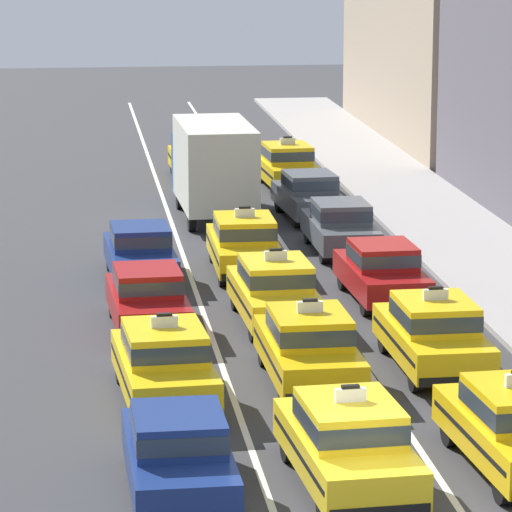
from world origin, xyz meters
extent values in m
cube|color=silver|center=(-1.60, 20.00, 0.00)|extent=(0.14, 80.00, 0.01)
cube|color=silver|center=(1.60, 20.00, 0.00)|extent=(0.14, 80.00, 0.01)
cylinder|color=black|center=(-3.90, 3.31, 0.32)|extent=(0.25, 0.64, 0.64)
cylinder|color=black|center=(-2.46, 3.33, 0.32)|extent=(0.25, 0.64, 0.64)
cylinder|color=black|center=(-3.86, 0.47, 0.32)|extent=(0.25, 0.64, 0.64)
cylinder|color=black|center=(-2.42, 0.50, 0.32)|extent=(0.25, 0.64, 0.64)
cube|color=navy|center=(-3.16, 1.90, 0.65)|extent=(1.83, 4.33, 0.66)
cube|color=navy|center=(-3.16, 1.80, 1.28)|extent=(1.59, 1.92, 0.60)
cube|color=#2D3842|center=(-3.16, 1.80, 1.28)|extent=(1.61, 1.94, 0.33)
cylinder|color=black|center=(-3.90, 8.84, 0.32)|extent=(0.28, 0.65, 0.64)
cylinder|color=black|center=(-2.42, 8.93, 0.32)|extent=(0.28, 0.65, 0.64)
cylinder|color=black|center=(-3.70, 5.79, 0.32)|extent=(0.28, 0.65, 0.64)
cylinder|color=black|center=(-2.23, 5.88, 0.32)|extent=(0.28, 0.65, 0.64)
cube|color=yellow|center=(-3.06, 7.36, 0.67)|extent=(2.08, 4.61, 0.70)
cube|color=black|center=(-3.06, 7.36, 0.72)|extent=(2.08, 4.25, 0.10)
cube|color=yellow|center=(-3.05, 7.21, 1.34)|extent=(1.73, 2.20, 0.64)
cube|color=#2D3842|center=(-3.05, 7.21, 1.34)|extent=(1.75, 2.22, 0.35)
cube|color=white|center=(-3.05, 7.21, 1.78)|extent=(0.57, 0.16, 0.24)
cube|color=black|center=(-3.05, 7.21, 1.93)|extent=(0.33, 0.13, 0.06)
cube|color=black|center=(-3.20, 9.57, 0.42)|extent=(1.72, 0.25, 0.20)
cube|color=black|center=(-2.92, 5.16, 0.42)|extent=(1.72, 0.25, 0.20)
cylinder|color=black|center=(-3.88, 14.51, 0.32)|extent=(0.27, 0.65, 0.64)
cylinder|color=black|center=(-2.44, 14.57, 0.32)|extent=(0.27, 0.65, 0.64)
cylinder|color=black|center=(-3.75, 11.67, 0.32)|extent=(0.27, 0.65, 0.64)
cylinder|color=black|center=(-2.31, 11.74, 0.32)|extent=(0.27, 0.65, 0.64)
cube|color=maroon|center=(-3.10, 13.12, 0.65)|extent=(1.95, 4.37, 0.66)
cube|color=maroon|center=(-3.09, 13.02, 1.28)|extent=(1.64, 1.97, 0.60)
cube|color=#2D3842|center=(-3.09, 13.02, 1.28)|extent=(1.66, 1.99, 0.33)
cylinder|color=black|center=(-3.80, 19.83, 0.32)|extent=(0.27, 0.65, 0.64)
cylinder|color=black|center=(-2.36, 19.89, 0.32)|extent=(0.27, 0.65, 0.64)
cylinder|color=black|center=(-3.68, 16.99, 0.32)|extent=(0.27, 0.65, 0.64)
cylinder|color=black|center=(-2.24, 17.05, 0.32)|extent=(0.27, 0.65, 0.64)
cube|color=navy|center=(-3.02, 18.44, 0.65)|extent=(1.94, 4.37, 0.66)
cube|color=navy|center=(-3.01, 18.34, 1.28)|extent=(1.64, 1.96, 0.60)
cube|color=#2D3842|center=(-3.01, 18.34, 1.28)|extent=(1.66, 1.98, 0.33)
cylinder|color=black|center=(-0.98, 3.47, 0.32)|extent=(0.28, 0.65, 0.64)
cylinder|color=black|center=(0.50, 3.56, 0.32)|extent=(0.28, 0.65, 0.64)
cylinder|color=black|center=(-0.78, 0.41, 0.32)|extent=(0.28, 0.65, 0.64)
cylinder|color=black|center=(0.69, 0.51, 0.32)|extent=(0.28, 0.65, 0.64)
cube|color=yellow|center=(-0.14, 1.99, 0.67)|extent=(2.09, 4.61, 0.70)
cube|color=black|center=(-0.14, 1.99, 0.72)|extent=(2.08, 4.25, 0.10)
cube|color=yellow|center=(-0.13, 1.84, 1.34)|extent=(1.73, 2.20, 0.64)
cube|color=#2D3842|center=(-0.13, 1.84, 1.34)|extent=(1.75, 2.22, 0.35)
cube|color=white|center=(-0.13, 1.84, 1.78)|extent=(0.57, 0.16, 0.24)
cube|color=black|center=(-0.13, 1.84, 1.93)|extent=(0.33, 0.13, 0.06)
cube|color=black|center=(-0.28, 4.19, 0.42)|extent=(1.72, 0.25, 0.20)
cube|color=black|center=(0.00, -0.22, 0.42)|extent=(1.72, 0.25, 0.20)
cylinder|color=black|center=(-0.64, 9.73, 0.32)|extent=(0.25, 0.64, 0.64)
cylinder|color=black|center=(0.84, 9.76, 0.32)|extent=(0.25, 0.64, 0.64)
cylinder|color=black|center=(-0.59, 6.67, 0.32)|extent=(0.25, 0.64, 0.64)
cylinder|color=black|center=(0.89, 6.70, 0.32)|extent=(0.25, 0.64, 0.64)
cube|color=yellow|center=(0.13, 8.22, 0.67)|extent=(1.87, 4.53, 0.70)
cube|color=black|center=(0.13, 8.22, 0.72)|extent=(1.88, 4.17, 0.10)
cube|color=yellow|center=(0.13, 8.07, 1.34)|extent=(1.63, 2.12, 0.64)
cube|color=#2D3842|center=(0.13, 8.07, 1.34)|extent=(1.65, 2.14, 0.35)
cube|color=white|center=(0.13, 8.07, 1.78)|extent=(0.56, 0.13, 0.24)
cube|color=black|center=(0.13, 8.07, 1.93)|extent=(0.32, 0.11, 0.06)
cube|color=black|center=(0.09, 10.43, 0.42)|extent=(1.71, 0.17, 0.20)
cube|color=black|center=(0.16, 6.01, 0.42)|extent=(1.71, 0.17, 0.20)
cylinder|color=black|center=(-0.72, 14.86, 0.32)|extent=(0.26, 0.65, 0.64)
cylinder|color=black|center=(0.76, 14.91, 0.32)|extent=(0.26, 0.65, 0.64)
cylinder|color=black|center=(-0.61, 11.80, 0.32)|extent=(0.26, 0.65, 0.64)
cylinder|color=black|center=(0.86, 11.85, 0.32)|extent=(0.26, 0.65, 0.64)
cube|color=yellow|center=(0.07, 13.36, 0.67)|extent=(1.95, 4.56, 0.70)
cube|color=black|center=(0.07, 13.36, 0.72)|extent=(1.96, 4.20, 0.10)
cube|color=yellow|center=(0.08, 13.21, 1.34)|extent=(1.67, 2.15, 0.64)
cube|color=#2D3842|center=(0.08, 13.21, 1.34)|extent=(1.69, 2.17, 0.35)
cube|color=white|center=(0.08, 13.21, 1.78)|extent=(0.56, 0.14, 0.24)
cube|color=black|center=(0.08, 13.21, 1.93)|extent=(0.32, 0.12, 0.06)
cube|color=black|center=(0.00, 15.57, 0.42)|extent=(1.71, 0.20, 0.20)
cube|color=black|center=(0.15, 11.15, 0.42)|extent=(1.71, 0.20, 0.20)
cylinder|color=black|center=(-0.77, 20.53, 0.32)|extent=(0.25, 0.64, 0.64)
cylinder|color=black|center=(0.71, 20.52, 0.32)|extent=(0.25, 0.64, 0.64)
cylinder|color=black|center=(-0.80, 17.47, 0.32)|extent=(0.25, 0.64, 0.64)
cylinder|color=black|center=(0.68, 17.46, 0.32)|extent=(0.25, 0.64, 0.64)
cube|color=yellow|center=(-0.04, 19.00, 0.67)|extent=(1.84, 4.52, 0.70)
cube|color=black|center=(-0.04, 19.00, 0.72)|extent=(1.86, 4.16, 0.10)
cube|color=yellow|center=(-0.04, 18.85, 1.34)|extent=(1.62, 2.12, 0.64)
cube|color=#2D3842|center=(-0.04, 18.85, 1.34)|extent=(1.64, 2.14, 0.35)
cube|color=white|center=(-0.04, 18.85, 1.78)|extent=(0.56, 0.13, 0.24)
cube|color=black|center=(-0.04, 18.85, 1.93)|extent=(0.32, 0.11, 0.06)
cube|color=black|center=(-0.02, 21.21, 0.42)|extent=(1.71, 0.16, 0.20)
cube|color=black|center=(-0.06, 16.79, 0.42)|extent=(1.71, 0.16, 0.20)
cylinder|color=black|center=(-1.13, 28.99, 0.32)|extent=(0.26, 0.65, 0.64)
cylinder|color=black|center=(0.77, 29.04, 0.32)|extent=(0.26, 0.65, 0.64)
cylinder|color=black|center=(-1.04, 25.09, 0.32)|extent=(0.26, 0.65, 0.64)
cylinder|color=black|center=(0.86, 25.14, 0.32)|extent=(0.26, 0.65, 0.64)
cube|color=#194C8C|center=(-0.21, 29.99, 1.37)|extent=(2.15, 2.25, 2.10)
cube|color=#2D3842|center=(-0.23, 31.06, 1.67)|extent=(1.93, 0.11, 0.76)
cube|color=beige|center=(-0.13, 26.73, 1.92)|extent=(2.42, 5.25, 2.70)
cylinder|color=black|center=(-0.83, 36.51, 0.32)|extent=(0.26, 0.65, 0.64)
cylinder|color=black|center=(0.64, 36.55, 0.32)|extent=(0.26, 0.65, 0.64)
cylinder|color=black|center=(-0.76, 33.45, 0.32)|extent=(0.26, 0.65, 0.64)
cylinder|color=black|center=(0.72, 33.49, 0.32)|extent=(0.26, 0.65, 0.64)
cube|color=yellow|center=(-0.06, 35.00, 0.67)|extent=(1.91, 4.54, 0.70)
cube|color=black|center=(-0.06, 35.00, 0.72)|extent=(1.92, 4.18, 0.10)
cube|color=yellow|center=(-0.05, 34.85, 1.34)|extent=(1.65, 2.14, 0.64)
cube|color=#2D3842|center=(-0.05, 34.85, 1.34)|extent=(1.67, 2.16, 0.35)
cube|color=white|center=(-0.05, 34.85, 1.78)|extent=(0.56, 0.13, 0.24)
cube|color=black|center=(-0.05, 34.85, 1.93)|extent=(0.32, 0.12, 0.06)
cube|color=black|center=(-0.11, 37.21, 0.42)|extent=(1.71, 0.18, 0.20)
cube|color=black|center=(0.00, 32.79, 0.42)|extent=(1.71, 0.18, 0.20)
cylinder|color=black|center=(2.24, 3.96, 0.32)|extent=(0.28, 0.65, 0.64)
cylinder|color=black|center=(2.42, 0.91, 0.32)|extent=(0.28, 0.65, 0.64)
cube|color=black|center=(2.93, 4.68, 0.42)|extent=(1.72, 0.24, 0.20)
cylinder|color=black|center=(2.30, 10.48, 0.32)|extent=(0.25, 0.64, 0.64)
cylinder|color=black|center=(3.77, 10.50, 0.32)|extent=(0.25, 0.64, 0.64)
cylinder|color=black|center=(2.34, 7.42, 0.32)|extent=(0.25, 0.64, 0.64)
cylinder|color=black|center=(3.82, 7.44, 0.32)|extent=(0.25, 0.64, 0.64)
cube|color=yellow|center=(3.06, 8.96, 0.67)|extent=(1.87, 4.53, 0.70)
cube|color=black|center=(3.06, 8.96, 0.72)|extent=(1.88, 4.17, 0.10)
cube|color=yellow|center=(3.06, 8.81, 1.34)|extent=(1.63, 2.12, 0.64)
cube|color=#2D3842|center=(3.06, 8.81, 1.34)|extent=(1.65, 2.14, 0.35)
cube|color=white|center=(3.06, 8.81, 1.78)|extent=(0.56, 0.13, 0.24)
cube|color=black|center=(3.06, 8.81, 1.93)|extent=(0.32, 0.11, 0.06)
cube|color=black|center=(3.02, 11.17, 0.42)|extent=(1.71, 0.17, 0.20)
cube|color=black|center=(3.09, 6.75, 0.42)|extent=(1.71, 0.17, 0.20)
cylinder|color=black|center=(2.42, 16.69, 0.32)|extent=(0.26, 0.65, 0.64)
cylinder|color=black|center=(3.86, 16.74, 0.32)|extent=(0.26, 0.65, 0.64)
cylinder|color=black|center=(2.51, 13.86, 0.32)|extent=(0.26, 0.65, 0.64)
cylinder|color=black|center=(3.95, 13.90, 0.32)|extent=(0.26, 0.65, 0.64)
cube|color=maroon|center=(3.18, 15.30, 0.65)|extent=(1.89, 4.35, 0.66)
cube|color=maroon|center=(3.19, 15.20, 1.28)|extent=(1.62, 1.95, 0.60)
cube|color=#2D3842|center=(3.19, 15.20, 1.28)|extent=(1.64, 1.97, 0.33)
cylinder|color=black|center=(2.41, 22.79, 0.32)|extent=(0.24, 0.64, 0.64)
cylinder|color=black|center=(3.86, 22.79, 0.32)|extent=(0.24, 0.64, 0.64)
cylinder|color=black|center=(2.43, 19.95, 0.32)|extent=(0.24, 0.64, 0.64)
cylinder|color=black|center=(3.87, 19.96, 0.32)|extent=(0.24, 0.64, 0.64)
cube|color=#4C5156|center=(3.14, 21.37, 0.65)|extent=(1.79, 4.31, 0.66)
cube|color=#4C5156|center=(3.14, 21.27, 1.28)|extent=(1.57, 1.91, 0.60)
cube|color=#2D3842|center=(3.14, 21.27, 1.28)|extent=(1.59, 1.93, 0.33)
cylinder|color=black|center=(2.21, 28.08, 0.32)|extent=(0.28, 0.65, 0.64)
cylinder|color=black|center=(3.65, 28.17, 0.32)|extent=(0.28, 0.65, 0.64)
cylinder|color=black|center=(2.40, 25.24, 0.32)|extent=(0.28, 0.65, 0.64)
cylinder|color=black|center=(3.84, 25.34, 0.32)|extent=(0.28, 0.65, 0.64)
cube|color=#4C5156|center=(3.02, 26.71, 0.65)|extent=(2.03, 4.40, 0.66)
cube|color=#4C5156|center=(3.03, 26.61, 1.28)|extent=(1.68, 2.00, 0.60)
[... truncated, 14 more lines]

